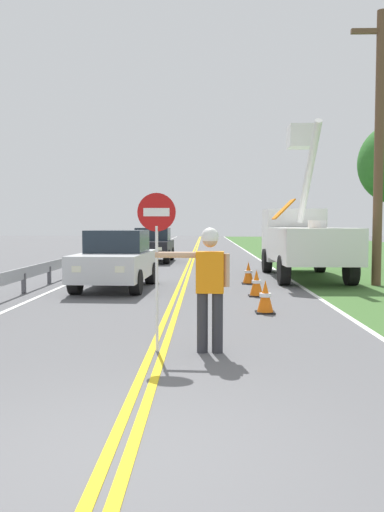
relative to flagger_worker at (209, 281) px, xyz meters
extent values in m
plane|color=#5B5B5E|center=(-0.76, -3.50, -1.05)|extent=(160.00, 160.00, 0.00)
cube|color=yellow|center=(-0.85, 16.50, -1.04)|extent=(0.11, 110.00, 0.01)
cube|color=yellow|center=(-0.67, 16.50, -1.04)|extent=(0.11, 110.00, 0.01)
cube|color=silver|center=(2.84, 16.50, -1.04)|extent=(0.12, 110.00, 0.01)
cube|color=silver|center=(-4.36, 16.50, -1.04)|extent=(0.12, 110.00, 0.01)
cylinder|color=#2D2D33|center=(0.12, -0.01, -0.61)|extent=(0.16, 0.16, 0.88)
cylinder|color=#2D2D33|center=(-0.10, 0.01, -0.61)|extent=(0.16, 0.16, 0.88)
cube|color=orange|center=(0.01, 0.00, 0.13)|extent=(0.41, 0.26, 0.60)
cylinder|color=tan|center=(-0.49, 0.03, 0.38)|extent=(0.60, 0.12, 0.09)
cylinder|color=tan|center=(0.25, -0.01, 0.16)|extent=(0.09, 0.09, 0.48)
sphere|color=tan|center=(0.01, 0.00, 0.60)|extent=(0.22, 0.22, 0.22)
sphere|color=white|center=(0.01, 0.00, 0.65)|extent=(0.25, 0.25, 0.25)
cylinder|color=silver|center=(-0.77, 0.04, -0.12)|extent=(0.04, 0.04, 1.85)
cylinder|color=#B71414|center=(-0.77, 0.04, 1.00)|extent=(0.56, 0.03, 0.56)
cube|color=white|center=(-0.77, 0.03, 1.00)|extent=(0.38, 0.01, 0.12)
cube|color=white|center=(3.40, 9.47, 0.16)|extent=(2.31, 4.60, 1.10)
cube|color=white|center=(3.39, 12.92, 0.41)|extent=(2.20, 2.10, 2.00)
cube|color=#1E2833|center=(3.39, 13.95, 0.71)|extent=(1.98, 0.06, 0.90)
cylinder|color=silver|center=(3.40, 8.55, 0.83)|extent=(0.56, 0.56, 0.24)
cylinder|color=silver|center=(3.40, 10.01, 2.48)|extent=(0.25, 3.09, 3.19)
cube|color=white|center=(3.39, 11.46, 3.99)|extent=(0.90, 0.90, 0.80)
cube|color=orange|center=(2.22, 7.67, 1.26)|extent=(0.60, 0.80, 0.59)
cylinder|color=black|center=(2.36, 12.72, -0.59)|extent=(0.32, 0.92, 0.92)
cylinder|color=black|center=(4.42, 12.72, -0.59)|extent=(0.32, 0.92, 0.92)
cylinder|color=black|center=(2.37, 8.43, -0.59)|extent=(0.32, 0.92, 0.92)
cylinder|color=black|center=(4.43, 8.44, -0.59)|extent=(0.32, 0.92, 0.92)
cube|color=silver|center=(-2.65, 7.40, -0.35)|extent=(2.03, 4.18, 0.72)
cube|color=#1E2833|center=(-2.64, 7.65, 0.33)|extent=(1.70, 1.80, 0.64)
cube|color=#EAEACC|center=(-2.19, 5.34, -0.30)|extent=(0.24, 0.07, 0.16)
cube|color=#EAEACC|center=(-3.30, 5.40, -0.30)|extent=(0.24, 0.07, 0.16)
cylinder|color=black|center=(-1.89, 6.09, -0.71)|extent=(0.31, 0.69, 0.68)
cylinder|color=black|center=(-3.53, 6.17, -0.71)|extent=(0.31, 0.69, 0.68)
cylinder|color=black|center=(-1.77, 8.63, -0.71)|extent=(0.31, 0.69, 0.68)
cylinder|color=black|center=(-3.41, 8.71, -0.71)|extent=(0.31, 0.69, 0.68)
cube|color=black|center=(-2.68, 18.14, -0.35)|extent=(1.90, 4.13, 0.72)
cube|color=#1E2833|center=(-2.67, 18.39, 0.33)|extent=(1.64, 1.75, 0.64)
cube|color=#EAEACC|center=(-2.15, 16.10, -0.30)|extent=(0.24, 0.06, 0.16)
cube|color=#EAEACC|center=(-3.26, 16.12, -0.30)|extent=(0.24, 0.06, 0.16)
cylinder|color=black|center=(-1.87, 16.86, -0.71)|extent=(0.29, 0.68, 0.68)
cylinder|color=black|center=(-3.51, 16.88, -0.71)|extent=(0.29, 0.68, 0.68)
cylinder|color=black|center=(-1.84, 19.40, -0.71)|extent=(0.29, 0.68, 0.68)
cylinder|color=black|center=(-3.48, 19.42, -0.71)|extent=(0.29, 0.68, 0.68)
cylinder|color=brown|center=(5.19, 8.42, 3.07)|extent=(0.28, 0.28, 8.23)
cube|color=brown|center=(5.19, 8.42, 6.58)|extent=(1.80, 0.14, 0.14)
cone|color=orange|center=(1.21, 3.39, -0.70)|extent=(0.36, 0.36, 0.70)
cylinder|color=white|center=(1.21, 3.39, -0.66)|extent=(0.25, 0.25, 0.08)
cube|color=black|center=(1.21, 3.39, -1.03)|extent=(0.40, 0.40, 0.03)
cone|color=orange|center=(1.28, 5.93, -0.70)|extent=(0.36, 0.36, 0.70)
cylinder|color=white|center=(1.28, 5.93, -0.66)|extent=(0.25, 0.25, 0.08)
cube|color=black|center=(1.28, 5.93, -1.03)|extent=(0.40, 0.40, 0.03)
cone|color=orange|center=(1.31, 8.75, -0.70)|extent=(0.36, 0.36, 0.70)
cylinder|color=white|center=(1.31, 8.75, -0.66)|extent=(0.25, 0.25, 0.08)
cube|color=black|center=(1.31, 8.75, -1.03)|extent=(0.40, 0.40, 0.03)
cube|color=#9EA0A3|center=(-4.96, 12.00, -0.50)|extent=(0.06, 32.00, 0.32)
cube|color=#4C4C51|center=(-4.96, 6.29, -0.77)|extent=(0.10, 0.10, 0.55)
cube|color=#4C4C51|center=(-4.96, 8.57, -0.77)|extent=(0.10, 0.10, 0.55)
cube|color=#4C4C51|center=(-4.96, 10.86, -0.77)|extent=(0.10, 0.10, 0.55)
cube|color=#4C4C51|center=(-4.96, 13.14, -0.77)|extent=(0.10, 0.10, 0.55)
cube|color=#4C4C51|center=(-4.96, 15.43, -0.77)|extent=(0.10, 0.10, 0.55)
cube|color=#4C4C51|center=(-4.96, 17.71, -0.77)|extent=(0.10, 0.10, 0.55)
cube|color=#4C4C51|center=(-4.96, 20.00, -0.77)|extent=(0.10, 0.10, 0.55)
cube|color=#4C4C51|center=(-4.96, 22.29, -0.77)|extent=(0.10, 0.10, 0.55)
cube|color=#4C4C51|center=(-4.96, 24.57, -0.77)|extent=(0.10, 0.10, 0.55)
cube|color=#4C4C51|center=(-4.96, 26.86, -0.77)|extent=(0.10, 0.10, 0.55)
camera|label=1|loc=(-0.06, -7.46, 0.83)|focal=36.20mm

